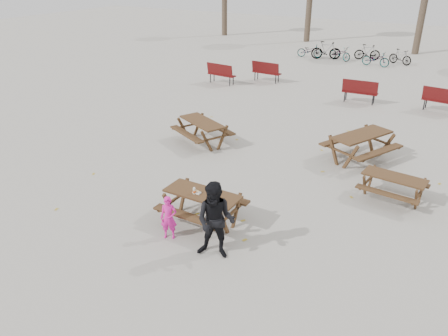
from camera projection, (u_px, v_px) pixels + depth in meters
The scene contains 13 objects.
ground at pixel (203, 221), 10.46m from camera, with size 80.00×80.00×0.00m, color gray.
main_picnic_table at pixel (202, 200), 10.21m from camera, with size 1.80×1.45×0.78m.
food_tray at pixel (197, 193), 10.09m from camera, with size 0.18×0.11×0.04m, color silver.
bread_roll at pixel (197, 191), 10.08m from camera, with size 0.14×0.06×0.05m, color tan.
soda_bottle at pixel (194, 191), 10.05m from camera, with size 0.07×0.07×0.17m.
child at pixel (169, 218), 9.63m from camera, with size 0.37×0.25×1.02m, color #E21C96.
adult at pixel (216, 221), 8.88m from camera, with size 0.83×0.65×1.71m, color black.
picnic_table_east at pixel (393, 188), 11.27m from camera, with size 1.56×1.25×0.67m, color #372014, non-canonical shape.
picnic_table_north at pixel (202, 132), 14.74m from camera, with size 1.84×1.48×0.79m, color #372014, non-canonical shape.
picnic_table_far at pixel (360, 147), 13.48m from camera, with size 2.01×1.62×0.86m, color #372014, non-canonical shape.
park_bench_row at pixel (315, 83), 20.20m from camera, with size 11.66×2.12×1.03m.
bicycle_row at pixel (349, 53), 26.87m from camera, with size 6.99×2.46×1.10m.
fallen_leaves at pixel (267, 184), 12.18m from camera, with size 11.00×11.00×0.01m, color #A98E28, non-canonical shape.
Camera 1 is at (4.92, -7.41, 5.66)m, focal length 35.00 mm.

